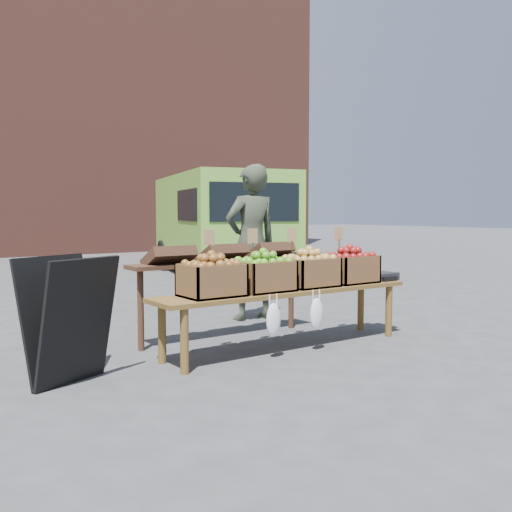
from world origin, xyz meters
TOP-DOWN VIEW (x-y plane):
  - ground at (0.00, 0.00)m, footprint 80.00×80.00m
  - delivery_van at (3.35, 5.72)m, footprint 3.23×4.93m
  - vendor at (1.09, 1.36)m, footprint 0.71×0.50m
  - chalkboard_sign at (-1.52, 0.04)m, footprint 0.73×0.58m
  - back_table at (0.24, 0.67)m, footprint 2.10×0.44m
  - display_bench at (0.51, -0.05)m, footprint 2.70×0.56m
  - crate_golden_apples at (-0.32, -0.05)m, footprint 0.50×0.40m
  - crate_russet_pears at (0.23, -0.05)m, footprint 0.50×0.40m
  - crate_red_apples at (0.78, -0.05)m, footprint 0.50×0.40m
  - crate_green_apples at (1.33, -0.05)m, footprint 0.50×0.40m
  - weighing_scale at (1.76, -0.05)m, footprint 0.34×0.30m

SIDE VIEW (x-z plane):
  - ground at x=0.00m, z-range 0.00..0.00m
  - display_bench at x=0.51m, z-range 0.00..0.57m
  - chalkboard_sign at x=-1.52m, z-range 0.00..0.98m
  - back_table at x=0.24m, z-range 0.00..1.04m
  - weighing_scale at x=1.76m, z-range 0.57..0.65m
  - crate_golden_apples at x=-0.32m, z-range 0.57..0.85m
  - crate_russet_pears at x=0.23m, z-range 0.57..0.85m
  - crate_red_apples at x=0.78m, z-range 0.57..0.85m
  - crate_green_apples at x=1.33m, z-range 0.57..0.85m
  - vendor at x=1.09m, z-range 0.00..1.86m
  - delivery_van at x=3.35m, z-range 0.00..2.03m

